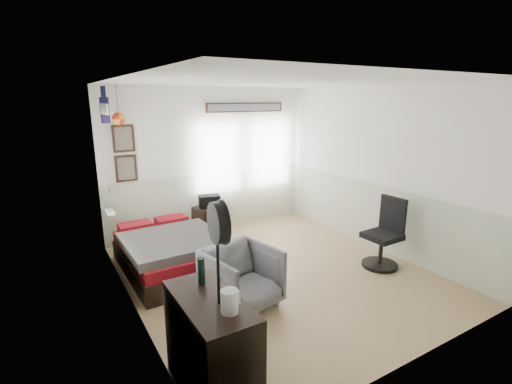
% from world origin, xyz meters
% --- Properties ---
extents(ground_plane, '(4.00, 4.50, 0.01)m').
position_xyz_m(ground_plane, '(0.00, 0.00, -0.01)').
color(ground_plane, '#A07B4C').
extents(room_shell, '(4.02, 4.52, 2.71)m').
position_xyz_m(room_shell, '(-0.08, 0.19, 1.61)').
color(room_shell, white).
rests_on(room_shell, ground_plane).
extents(wall_decor, '(3.55, 1.32, 1.44)m').
position_xyz_m(wall_decor, '(-1.10, 1.96, 2.10)').
color(wall_decor, '#3F2417').
rests_on(wall_decor, room_shell).
extents(bed, '(1.35, 1.83, 0.58)m').
position_xyz_m(bed, '(-1.30, 0.88, 0.28)').
color(bed, black).
rests_on(bed, ground_plane).
extents(dresser, '(0.48, 1.00, 0.90)m').
position_xyz_m(dresser, '(-1.74, -1.61, 0.45)').
color(dresser, black).
rests_on(dresser, ground_plane).
extents(armchair, '(0.93, 0.94, 0.74)m').
position_xyz_m(armchair, '(-0.85, -0.51, 0.37)').
color(armchair, slate).
rests_on(armchair, ground_plane).
extents(nightstand, '(0.60, 0.52, 0.53)m').
position_xyz_m(nightstand, '(-0.17, 1.98, 0.26)').
color(nightstand, black).
rests_on(nightstand, ground_plane).
extents(task_chair, '(0.53, 0.53, 1.07)m').
position_xyz_m(task_chair, '(1.54, -0.63, 0.43)').
color(task_chair, black).
rests_on(task_chair, ground_plane).
extents(kettle, '(0.16, 0.14, 0.18)m').
position_xyz_m(kettle, '(-1.69, -1.87, 0.99)').
color(kettle, silver).
rests_on(kettle, dresser).
extents(bottle, '(0.06, 0.06, 0.25)m').
position_xyz_m(bottle, '(-1.70, -1.35, 1.03)').
color(bottle, black).
rests_on(bottle, dresser).
extents(stand_fan, '(0.13, 0.35, 0.85)m').
position_xyz_m(stand_fan, '(-1.69, -1.71, 1.56)').
color(stand_fan, black).
rests_on(stand_fan, dresser).
extents(black_bag, '(0.43, 0.33, 0.22)m').
position_xyz_m(black_bag, '(-0.17, 1.98, 0.64)').
color(black_bag, black).
rests_on(black_bag, nightstand).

